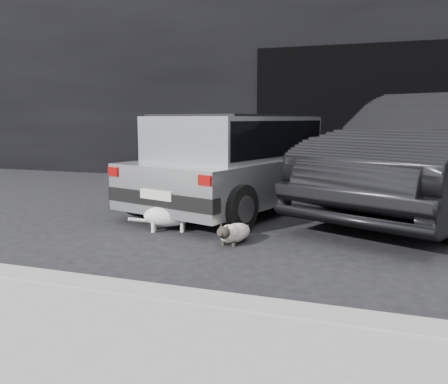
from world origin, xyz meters
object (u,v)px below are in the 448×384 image
(silver_hatchback, at_px, (240,158))
(second_car, at_px, (438,154))
(cat_siamese, at_px, (233,233))
(cat_white, at_px, (171,215))

(silver_hatchback, relative_size, second_car, 0.80)
(cat_siamese, bearing_deg, silver_hatchback, -64.73)
(silver_hatchback, relative_size, cat_white, 5.07)
(silver_hatchback, bearing_deg, second_car, 28.09)
(cat_siamese, bearing_deg, cat_white, -9.53)
(silver_hatchback, distance_m, second_car, 2.59)
(second_car, bearing_deg, cat_siamese, -107.56)
(cat_siamese, height_order, cat_white, cat_white)
(cat_siamese, distance_m, cat_white, 0.88)
(cat_siamese, bearing_deg, second_car, -121.26)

